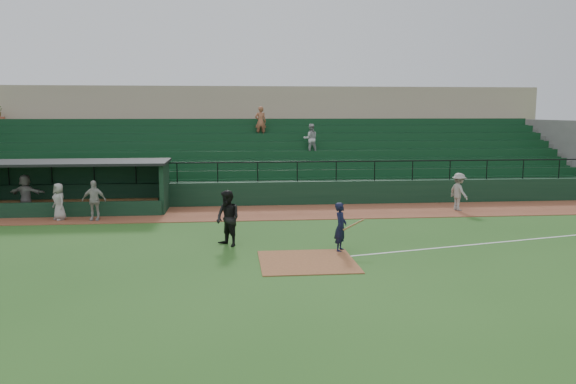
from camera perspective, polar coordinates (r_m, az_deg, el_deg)
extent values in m
plane|color=#245019|center=(19.18, 1.52, -6.21)|extent=(90.00, 90.00, 0.00)
cube|color=brown|center=(26.96, -0.65, -2.04)|extent=(40.00, 4.00, 0.03)
cube|color=brown|center=(18.21, 1.93, -6.93)|extent=(3.00, 3.00, 0.03)
cube|color=white|center=(22.71, 21.63, -4.53)|extent=(17.49, 4.44, 0.01)
cube|color=black|center=(29.03, -1.04, -0.15)|extent=(36.00, 0.35, 1.20)
cylinder|color=black|center=(28.85, -1.05, 3.00)|extent=(36.00, 0.06, 0.06)
cube|color=slate|center=(33.75, -1.74, 3.04)|extent=(36.00, 9.00, 3.60)
cube|color=#0F391C|center=(33.22, -1.68, 3.74)|extent=(34.56, 8.00, 4.05)
cube|color=slate|center=(39.38, 25.43, 3.41)|extent=(0.35, 9.50, 4.20)
cube|color=tan|center=(40.14, -2.41, 5.82)|extent=(38.00, 3.00, 6.40)
cube|color=slate|center=(38.13, -2.24, 6.46)|extent=(36.00, 2.00, 0.20)
imported|color=#B1B1B1|center=(33.71, 2.27, 5.29)|extent=(0.86, 0.67, 1.76)
imported|color=#9E5939|center=(35.40, -2.74, 6.98)|extent=(0.69, 0.45, 1.89)
cube|color=black|center=(29.97, -19.99, 0.69)|extent=(8.50, 0.20, 2.30)
cube|color=black|center=(27.94, -12.16, 0.49)|extent=(0.20, 2.60, 2.30)
cube|color=black|center=(28.60, -20.74, 2.76)|extent=(8.90, 3.20, 0.12)
cube|color=olive|center=(29.71, -20.10, -1.13)|extent=(7.65, 0.40, 0.50)
cube|color=black|center=(27.55, -21.25, -1.66)|extent=(8.50, 0.12, 0.70)
imported|color=black|center=(19.49, 5.26, -3.49)|extent=(0.62, 0.72, 1.68)
cylinder|color=olive|center=(19.35, 6.54, -3.25)|extent=(0.79, 0.34, 0.35)
imported|color=black|center=(20.25, -6.00, -2.63)|extent=(1.19, 1.22, 1.98)
imported|color=gray|center=(28.50, 16.62, 0.03)|extent=(0.95, 1.30, 1.79)
imported|color=#ADA8A2|center=(26.18, -18.74, -0.79)|extent=(1.05, 0.49, 1.75)
imported|color=#9B9691|center=(26.81, -21.81, -0.89)|extent=(0.90, 0.93, 1.61)
imported|color=gray|center=(29.07, -24.62, -0.18)|extent=(1.77, 0.89, 1.83)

